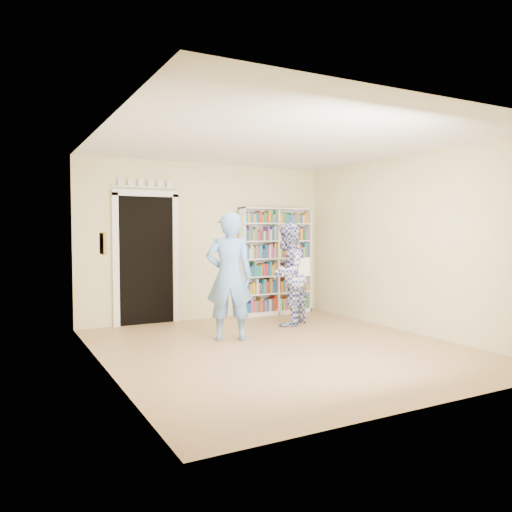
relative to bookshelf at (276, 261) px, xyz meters
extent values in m
plane|color=#A88351|center=(-1.28, -2.34, -0.99)|extent=(5.00, 5.00, 0.00)
plane|color=white|center=(-1.28, -2.34, 1.71)|extent=(5.00, 5.00, 0.00)
plane|color=beige|center=(-1.28, 0.16, 0.36)|extent=(4.50, 0.00, 4.50)
plane|color=beige|center=(-3.53, -2.34, 0.36)|extent=(0.00, 5.00, 5.00)
plane|color=beige|center=(0.97, -2.34, 0.36)|extent=(0.00, 5.00, 5.00)
cube|color=white|center=(0.00, 0.00, -0.01)|extent=(1.42, 0.27, 1.95)
cube|color=white|center=(0.00, 0.00, -0.01)|extent=(0.02, 0.27, 1.95)
cube|color=black|center=(-2.38, 0.14, 0.06)|extent=(0.90, 0.03, 2.10)
cube|color=white|center=(-2.88, 0.12, 0.06)|extent=(0.10, 0.06, 2.20)
cube|color=white|center=(-1.88, 0.12, 0.06)|extent=(0.10, 0.06, 2.20)
cube|color=white|center=(-2.38, 0.12, 1.16)|extent=(1.10, 0.06, 0.10)
cube|color=white|center=(-2.38, 0.12, 1.26)|extent=(1.10, 0.08, 0.02)
cube|color=brown|center=(-3.51, -2.14, 0.41)|extent=(0.03, 0.25, 0.25)
imported|color=#6396DE|center=(-1.69, -1.60, -0.09)|extent=(0.77, 0.65, 1.80)
imported|color=navy|center=(-0.38, -1.05, -0.15)|extent=(1.03, 0.99, 1.68)
cube|color=white|center=(-0.23, -1.29, -0.03)|extent=(0.20, 0.05, 0.28)
camera|label=1|loc=(-4.63, -7.93, 0.57)|focal=35.00mm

